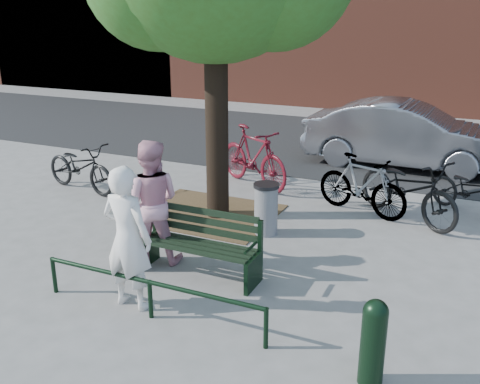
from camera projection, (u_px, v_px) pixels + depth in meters
The scene contains 15 objects.
ground at pixel (199, 275), 7.55m from camera, with size 90.00×90.00×0.00m, color gray.
dirt_pit at pixel (208, 213), 9.83m from camera, with size 2.40×2.00×0.02m, color brown.
road at pixel (345, 145), 14.87m from camera, with size 40.00×7.00×0.01m, color black.
park_bench at pixel (201, 242), 7.46m from camera, with size 1.74×0.54×0.97m.
guard_railing at pixel (150, 288), 6.38m from camera, with size 3.06×0.06×0.51m.
person_left at pixel (128, 238), 6.50m from camera, with size 0.67×0.44×1.84m, color white.
person_right at pixel (150, 202), 7.71m from camera, with size 0.90×0.70×1.84m, color pink.
bollard at pixel (373, 339), 5.21m from camera, with size 0.25×0.25×0.93m.
litter_bin at pixel (266, 209), 8.83m from camera, with size 0.43×0.43×0.88m.
bicycle_a at pixel (80, 167), 10.98m from camera, with size 0.67×1.94×1.02m, color black.
bicycle_b at pixel (254, 157), 11.23m from camera, with size 0.60×2.12×1.27m, color #510B15.
bicycle_c at pixel (408, 188), 9.41m from camera, with size 0.77×2.20×1.16m, color black.
bicycle_d at pixel (362, 185), 9.70m from camera, with size 0.51×1.82×1.09m, color gray.
bicycle_e at pixel (471, 191), 9.68m from camera, with size 0.60×1.71×0.90m, color black.
parked_car at pixel (406, 135), 12.58m from camera, with size 1.63×4.69×1.54m, color slate.
Camera 1 is at (3.33, -5.92, 3.54)m, focal length 40.00 mm.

